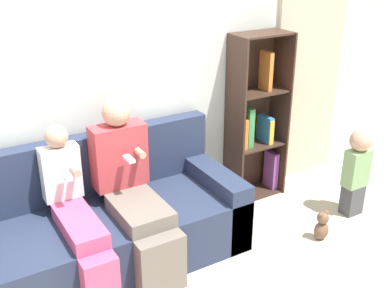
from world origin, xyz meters
The scene contains 9 objects.
ground_plane centered at (0.00, 0.00, 0.00)m, with size 14.00×14.00×0.00m, color beige.
back_wall centered at (0.00, 0.98, 1.27)m, with size 10.00×0.06×2.55m.
curtain_panel centered at (2.04, 0.93, 1.11)m, with size 0.80×0.04×2.21m.
couch centered at (-0.30, 0.52, 0.29)m, with size 2.14×0.85×0.92m.
adult_seated centered at (-0.07, 0.43, 0.63)m, with size 0.41×0.82×1.23m.
child_seated centered at (-0.50, 0.39, 0.54)m, with size 0.27×0.83×1.10m.
toddler_standing centered at (1.87, 0.06, 0.44)m, with size 0.22×0.19×0.80m.
bookshelf centered at (1.35, 0.82, 0.73)m, with size 0.52×0.30×1.54m.
teddy_bear centered at (1.35, -0.11, 0.12)m, with size 0.13×0.11×0.26m.
Camera 1 is at (-1.26, -2.43, 2.29)m, focal length 45.00 mm.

